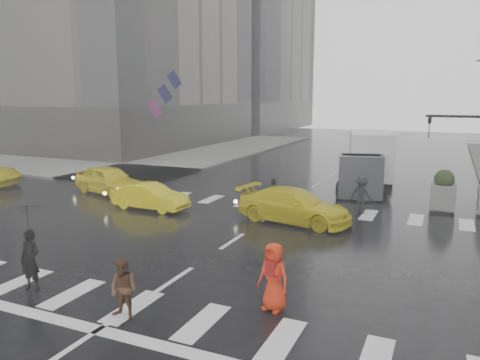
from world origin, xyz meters
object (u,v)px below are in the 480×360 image
at_px(pedestrian_brown, 123,289).
at_px(box_truck, 368,160).
at_px(pedestrian_orange, 274,277).
at_px(taxi_mid, 151,197).
at_px(taxi_front, 109,180).

bearing_deg(pedestrian_brown, box_truck, 81.71).
relative_size(pedestrian_brown, box_truck, 0.24).
bearing_deg(pedestrian_orange, taxi_mid, 153.60).
xyz_separation_m(pedestrian_brown, box_truck, (2.83, 18.10, 1.00)).
height_order(pedestrian_orange, taxi_front, pedestrian_orange).
bearing_deg(taxi_mid, taxi_front, 65.02).
bearing_deg(taxi_front, taxi_mid, -100.87).
relative_size(pedestrian_brown, taxi_front, 0.33).
xyz_separation_m(pedestrian_orange, taxi_mid, (-8.94, 7.59, -0.26)).
bearing_deg(pedestrian_orange, taxi_front, 157.54).
xyz_separation_m(pedestrian_brown, taxi_front, (-9.91, 11.50, 0.03)).
height_order(pedestrian_orange, taxi_mid, pedestrian_orange).
xyz_separation_m(pedestrian_orange, box_truck, (-0.31, 16.22, 0.86)).
distance_m(pedestrian_orange, box_truck, 16.25).
distance_m(pedestrian_brown, box_truck, 18.35).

